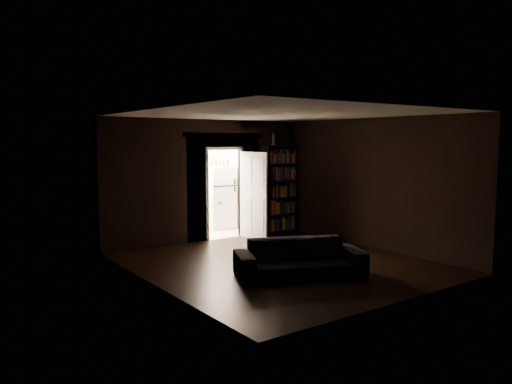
{
  "coord_description": "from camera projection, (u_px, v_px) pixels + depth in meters",
  "views": [
    {
      "loc": [
        -5.73,
        -7.21,
        2.3
      ],
      "look_at": [
        0.09,
        0.9,
        1.28
      ],
      "focal_mm": 35.0,
      "sensor_mm": 36.0,
      "label": 1
    }
  ],
  "objects": [
    {
      "name": "room_walls",
      "position": [
        247.0,
        172.0,
        10.08
      ],
      "size": [
        5.02,
        5.61,
        2.84
      ],
      "color": "black",
      "rests_on": "ground"
    },
    {
      "name": "ground",
      "position": [
        280.0,
        264.0,
        9.39
      ],
      "size": [
        5.5,
        5.5,
        0.0
      ],
      "primitive_type": "plane",
      "color": "black",
      "rests_on": "ground"
    },
    {
      "name": "bottles",
      "position": [
        220.0,
        161.0,
        13.07
      ],
      "size": [
        0.61,
        0.22,
        0.25
      ],
      "primitive_type": "cube",
      "rotation": [
        0.0,
        0.0,
        -0.24
      ],
      "color": "black",
      "rests_on": "refrigerator"
    },
    {
      "name": "refrigerator",
      "position": [
        218.0,
        197.0,
        13.2
      ],
      "size": [
        0.86,
        0.81,
        1.65
      ],
      "primitive_type": "cube",
      "rotation": [
        0.0,
        0.0,
        0.2
      ],
      "color": "white",
      "rests_on": "ground"
    },
    {
      "name": "figurine",
      "position": [
        273.0,
        139.0,
        12.32
      ],
      "size": [
        0.12,
        0.12,
        0.33
      ],
      "primitive_type": "cube",
      "rotation": [
        0.0,
        0.0,
        0.06
      ],
      "color": "silver",
      "rests_on": "bookshelf"
    },
    {
      "name": "door",
      "position": [
        254.0,
        196.0,
        11.75
      ],
      "size": [
        0.18,
        0.85,
        2.05
      ],
      "primitive_type": "cube",
      "rotation": [
        0.0,
        0.0,
        1.72
      ],
      "color": "white",
      "rests_on": "ground"
    },
    {
      "name": "sofa",
      "position": [
        300.0,
        253.0,
        8.47
      ],
      "size": [
        2.37,
        1.74,
        0.84
      ],
      "primitive_type": "imported",
      "rotation": [
        0.0,
        0.0,
        -0.41
      ],
      "color": "black",
      "rests_on": "ground"
    },
    {
      "name": "bookshelf",
      "position": [
        280.0,
        189.0,
        12.5
      ],
      "size": [
        0.92,
        0.39,
        2.2
      ],
      "primitive_type": "cube",
      "rotation": [
        0.0,
        0.0,
        -0.08
      ],
      "color": "black",
      "rests_on": "ground"
    },
    {
      "name": "kitchen_alcove",
      "position": [
        201.0,
        184.0,
        12.68
      ],
      "size": [
        2.2,
        1.8,
        2.6
      ],
      "color": "beige",
      "rests_on": "ground"
    }
  ]
}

